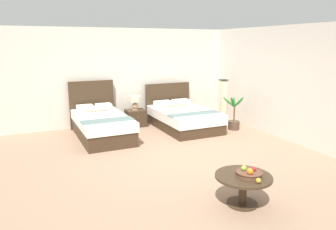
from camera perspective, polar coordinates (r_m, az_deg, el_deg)
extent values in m
cube|color=#9D7A61|center=(6.45, 2.17, -7.87)|extent=(9.47, 10.24, 0.02)
cube|color=beige|center=(9.20, -6.80, 6.83)|extent=(9.47, 0.12, 2.67)
cube|color=silver|center=(8.12, 20.06, 5.39)|extent=(0.12, 5.84, 2.67)
cube|color=#3D2C1C|center=(7.93, -11.61, -2.84)|extent=(1.16, 2.12, 0.34)
cube|color=white|center=(7.86, -11.70, -0.88)|extent=(1.20, 2.16, 0.22)
cube|color=#3D2C1C|center=(8.85, -13.39, 1.82)|extent=(1.18, 0.09, 1.28)
cube|color=white|center=(8.53, -14.58, 1.25)|extent=(0.41, 0.31, 0.14)
cube|color=white|center=(8.63, -11.41, 1.54)|extent=(0.41, 0.31, 0.14)
cylinder|color=beige|center=(8.34, -12.63, 1.14)|extent=(0.61, 0.17, 0.15)
cube|color=slate|center=(7.31, -10.71, -0.94)|extent=(1.17, 0.46, 0.01)
cube|color=#3D2C1C|center=(8.64, 2.91, -1.56)|extent=(1.37, 2.09, 0.26)
cube|color=white|center=(8.58, 2.93, 0.10)|extent=(1.41, 2.13, 0.25)
cube|color=#3D2C1C|center=(9.48, -0.05, 2.35)|extent=(1.39, 0.10, 1.11)
cube|color=white|center=(9.10, -0.93, 2.09)|extent=(0.48, 0.31, 0.14)
cube|color=white|center=(9.34, 2.31, 2.36)|extent=(0.48, 0.31, 0.14)
cylinder|color=beige|center=(9.00, 1.37, 2.01)|extent=(0.73, 0.17, 0.15)
cube|color=slate|center=(8.10, 4.71, 0.26)|extent=(1.38, 0.40, 0.01)
cube|color=#3D2C1C|center=(8.92, -5.79, -0.53)|extent=(0.52, 0.46, 0.46)
sphere|color=tan|center=(8.68, -5.31, -0.42)|extent=(0.02, 0.02, 0.02)
cylinder|color=tan|center=(8.88, -5.86, 1.00)|extent=(0.17, 0.17, 0.02)
ellipsoid|color=tan|center=(8.86, -5.87, 1.62)|extent=(0.18, 0.18, 0.18)
cylinder|color=#99844C|center=(8.84, -5.89, 2.31)|extent=(0.02, 0.02, 0.04)
cylinder|color=beige|center=(8.83, -5.90, 2.92)|extent=(0.31, 0.31, 0.15)
cylinder|color=#3D2C1C|center=(4.87, 13.06, -15.10)|extent=(0.44, 0.44, 0.02)
cylinder|color=#3D2C1C|center=(4.78, 13.17, -13.07)|extent=(0.12, 0.12, 0.41)
cylinder|color=#3D2C1C|center=(4.69, 13.31, -10.63)|extent=(0.80, 0.80, 0.04)
cylinder|color=brown|center=(4.67, 14.24, -10.14)|extent=(0.35, 0.35, 0.06)
torus|color=brown|center=(4.66, 14.26, -9.78)|extent=(0.37, 0.37, 0.02)
sphere|color=red|center=(4.70, 15.06, -9.27)|extent=(0.07, 0.07, 0.07)
sphere|color=#8AB740|center=(4.68, 13.38, -9.21)|extent=(0.08, 0.08, 0.08)
sphere|color=orange|center=(4.57, 14.41, -9.71)|extent=(0.09, 0.09, 0.09)
sphere|color=gold|center=(4.48, 15.82, -11.18)|extent=(0.07, 0.07, 0.07)
cube|color=black|center=(9.57, 9.61, -1.04)|extent=(0.20, 0.20, 0.03)
cube|color=beige|center=(9.45, 9.75, 2.53)|extent=(0.16, 0.16, 1.18)
cube|color=black|center=(9.36, 9.89, 6.17)|extent=(0.20, 0.20, 0.02)
cylinder|color=#4C392D|center=(8.73, 11.63, -1.79)|extent=(0.30, 0.30, 0.23)
cylinder|color=brown|center=(8.66, 11.72, 0.22)|extent=(0.04, 0.04, 0.40)
ellipsoid|color=#2A6E2B|center=(8.68, 12.52, 2.24)|extent=(0.30, 0.06, 0.25)
ellipsoid|color=#2A6E2B|center=(8.69, 11.72, 2.37)|extent=(0.14, 0.22, 0.28)
ellipsoid|color=#2A6E2B|center=(8.61, 10.74, 2.32)|extent=(0.29, 0.27, 0.30)
ellipsoid|color=#2A6E2B|center=(8.46, 11.45, 2.29)|extent=(0.30, 0.23, 0.34)
ellipsoid|color=#2A6E2B|center=(8.54, 12.54, 2.29)|extent=(0.16, 0.27, 0.32)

